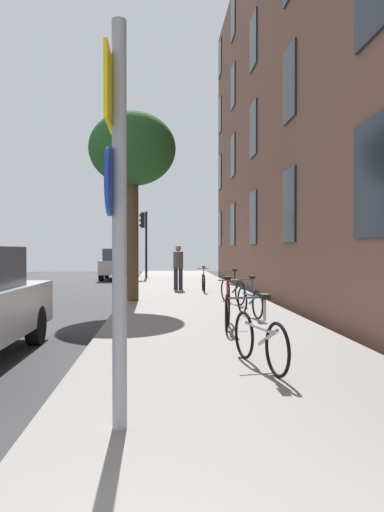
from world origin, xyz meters
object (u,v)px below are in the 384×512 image
object	(u,v)px
car_1	(120,264)
pedestrian_0	(178,264)
bicycle_3	(233,290)
traffic_light	(144,232)
tree_near	(132,151)
bicycle_1	(228,308)
bicycle_4	(204,282)
bicycle_2	(250,301)
sign_post	(116,198)
bicycle_0	(260,338)

from	to	relation	value
car_1	pedestrian_0	bearing A→B (deg)	-71.39
bicycle_3	pedestrian_0	xyz separation A→B (m)	(-1.31, 4.89, 0.56)
traffic_light	tree_near	size ratio (longest dim) A/B	0.64
bicycle_1	bicycle_3	size ratio (longest dim) A/B	0.99
car_1	bicycle_4	bearing A→B (deg)	-68.73
bicycle_1	bicycle_4	size ratio (longest dim) A/B	1.03
bicycle_2	sign_post	bearing A→B (deg)	-108.80
tree_near	bicycle_2	world-z (taller)	tree_near
sign_post	car_1	bearing A→B (deg)	94.42
traffic_light	car_1	distance (m)	2.13
pedestrian_0	bicycle_2	bearing A→B (deg)	-80.35
bicycle_1	bicycle_2	bearing A→B (deg)	66.34
bicycle_2	bicycle_4	xyz separation A→B (m)	(-0.45, 6.56, -0.00)
sign_post	bicycle_0	distance (m)	3.01
bicycle_4	pedestrian_0	distance (m)	1.46
sign_post	tree_near	size ratio (longest dim) A/B	0.62
traffic_light	bicycle_0	distance (m)	20.51
bicycle_0	traffic_light	bearing A→B (deg)	95.74
bicycle_1	bicycle_2	world-z (taller)	bicycle_1
traffic_light	bicycle_4	size ratio (longest dim) A/B	2.11
traffic_light	bicycle_3	bearing A→B (deg)	-77.73
sign_post	bicycle_3	world-z (taller)	sign_post
car_1	traffic_light	bearing A→B (deg)	-15.58
bicycle_2	bicycle_3	xyz separation A→B (m)	(0.01, 2.71, 0.02)
sign_post	tree_near	distance (m)	10.74
bicycle_1	bicycle_0	bearing A→B (deg)	-90.52
bicycle_1	pedestrian_0	distance (m)	9.24
bicycle_0	bicycle_4	bearing A→B (deg)	88.57
tree_near	bicycle_2	bearing A→B (deg)	-52.83
bicycle_3	bicycle_4	world-z (taller)	bicycle_3
bicycle_1	pedestrian_0	world-z (taller)	pedestrian_0
tree_near	pedestrian_0	world-z (taller)	tree_near
tree_near	bicycle_3	world-z (taller)	tree_near
bicycle_0	car_1	distance (m)	20.95
sign_post	bicycle_0	bearing A→B (deg)	52.10
tree_near	bicycle_0	bearing A→B (deg)	-76.51
pedestrian_0	car_1	distance (m)	8.75
bicycle_2	pedestrian_0	size ratio (longest dim) A/B	0.96
sign_post	car_1	distance (m)	22.82
car_1	bicycle_1	bearing A→B (deg)	-79.07
tree_near	bicycle_0	size ratio (longest dim) A/B	3.28
bicycle_0	sign_post	bearing A→B (deg)	-127.90
bicycle_1	bicycle_3	world-z (taller)	bicycle_1
pedestrian_0	car_1	size ratio (longest dim) A/B	0.38
bicycle_4	tree_near	bearing A→B (deg)	-128.16
bicycle_1	car_1	size ratio (longest dim) A/B	0.39
traffic_light	bicycle_0	world-z (taller)	traffic_light
bicycle_0	bicycle_1	world-z (taller)	bicycle_1
bicycle_0	pedestrian_0	size ratio (longest dim) A/B	1.02
bicycle_2	car_1	bearing A→B (deg)	104.41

